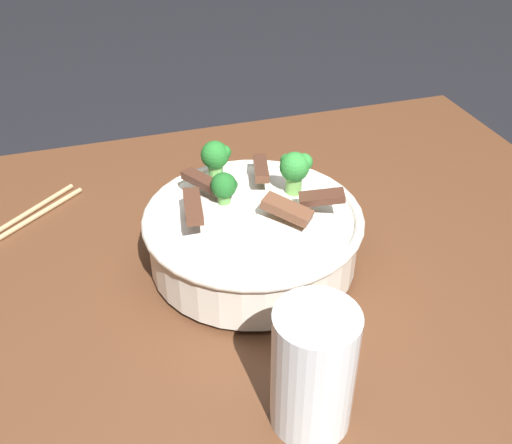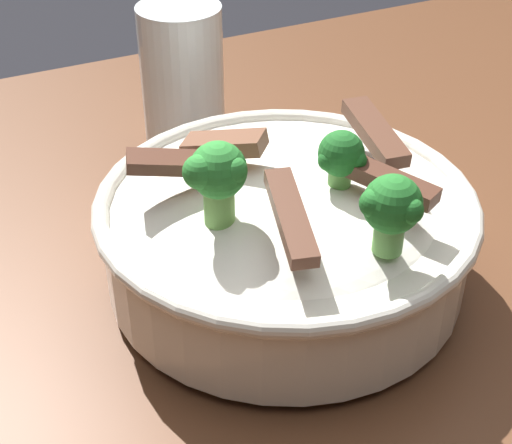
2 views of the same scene
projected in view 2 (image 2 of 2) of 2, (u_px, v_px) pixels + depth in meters
dining_table at (344, 360)px, 0.69m from camera, size 1.16×0.82×0.76m
rice_bowl at (286, 226)px, 0.53m from camera, size 0.26×0.26×0.14m
drinking_glass at (183, 84)px, 0.70m from camera, size 0.07×0.07×0.13m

